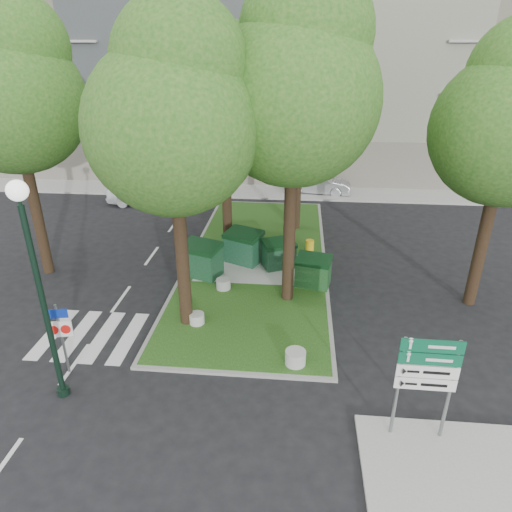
# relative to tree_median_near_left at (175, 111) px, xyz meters

# --- Properties ---
(ground) EXTENTS (120.00, 120.00, 0.00)m
(ground) POSITION_rel_tree_median_near_left_xyz_m (1.41, -2.56, -7.32)
(ground) COLOR black
(ground) RESTS_ON ground
(median_island) EXTENTS (6.00, 16.00, 0.12)m
(median_island) POSITION_rel_tree_median_near_left_xyz_m (1.91, 5.44, -7.26)
(median_island) COLOR #1A4413
(median_island) RESTS_ON ground
(median_kerb) EXTENTS (6.30, 16.30, 0.10)m
(median_kerb) POSITION_rel_tree_median_near_left_xyz_m (1.91, 5.44, -7.27)
(median_kerb) COLOR gray
(median_kerb) RESTS_ON ground
(sidewalk_corner) EXTENTS (5.00, 4.00, 0.12)m
(sidewalk_corner) POSITION_rel_tree_median_near_left_xyz_m (7.91, -6.06, -7.26)
(sidewalk_corner) COLOR #999993
(sidewalk_corner) RESTS_ON ground
(building_sidewalk) EXTENTS (42.00, 3.00, 0.12)m
(building_sidewalk) POSITION_rel_tree_median_near_left_xyz_m (1.41, 15.94, -7.26)
(building_sidewalk) COLOR #999993
(building_sidewalk) RESTS_ON ground
(zebra_crossing) EXTENTS (5.00, 3.00, 0.01)m
(zebra_crossing) POSITION_rel_tree_median_near_left_xyz_m (-2.34, -1.06, -7.31)
(zebra_crossing) COLOR silver
(zebra_crossing) RESTS_ON ground
(apartment_building) EXTENTS (41.00, 12.00, 16.00)m
(apartment_building) POSITION_rel_tree_median_near_left_xyz_m (1.41, 23.44, 0.68)
(apartment_building) COLOR #BEB38F
(apartment_building) RESTS_ON ground
(tree_median_near_left) EXTENTS (5.20, 5.20, 10.53)m
(tree_median_near_left) POSITION_rel_tree_median_near_left_xyz_m (0.00, 0.00, 0.00)
(tree_median_near_left) COLOR black
(tree_median_near_left) RESTS_ON ground
(tree_median_near_right) EXTENTS (5.60, 5.60, 11.46)m
(tree_median_near_right) POSITION_rel_tree_median_near_left_xyz_m (3.50, 2.00, 0.67)
(tree_median_near_right) COLOR black
(tree_median_near_right) RESTS_ON ground
(tree_median_mid) EXTENTS (4.80, 4.80, 9.99)m
(tree_median_mid) POSITION_rel_tree_median_near_left_xyz_m (0.50, 6.50, -0.34)
(tree_median_mid) COLOR black
(tree_median_mid) RESTS_ON ground
(tree_median_far) EXTENTS (5.80, 5.80, 11.93)m
(tree_median_far) POSITION_rel_tree_median_near_left_xyz_m (3.70, 9.50, 1.00)
(tree_median_far) COLOR black
(tree_median_far) RESTS_ON ground
(tree_street_left) EXTENTS (5.40, 5.40, 11.00)m
(tree_street_left) POSITION_rel_tree_median_near_left_xyz_m (-7.00, 3.50, 0.33)
(tree_street_left) COLOR black
(tree_street_left) RESTS_ON ground
(dumpster_a) EXTENTS (1.88, 1.60, 1.49)m
(dumpster_a) POSITION_rel_tree_median_near_left_xyz_m (-0.26, 3.55, -6.48)
(dumpster_a) COLOR #0E351C
(dumpster_a) RESTS_ON median_island
(dumpster_b) EXTENTS (1.92, 1.68, 1.49)m
(dumpster_b) POSITION_rel_tree_median_near_left_xyz_m (1.34, 5.03, -6.48)
(dumpster_b) COLOR #113D25
(dumpster_b) RESTS_ON median_island
(dumpster_c) EXTENTS (1.64, 1.44, 1.28)m
(dumpster_c) POSITION_rel_tree_median_near_left_xyz_m (2.94, 4.64, -6.59)
(dumpster_c) COLOR #0F321C
(dumpster_c) RESTS_ON median_island
(dumpster_d) EXTENTS (1.57, 1.25, 1.29)m
(dumpster_d) POSITION_rel_tree_median_near_left_xyz_m (4.41, 3.10, -6.58)
(dumpster_d) COLOR #123D17
(dumpster_d) RESTS_ON median_island
(bollard_left) EXTENTS (0.53, 0.53, 0.38)m
(bollard_left) POSITION_rel_tree_median_near_left_xyz_m (0.29, -0.13, -7.01)
(bollard_left) COLOR #AAABA6
(bollard_left) RESTS_ON median_island
(bollard_right) EXTENTS (0.64, 0.64, 0.46)m
(bollard_right) POSITION_rel_tree_median_near_left_xyz_m (3.79, -2.06, -6.97)
(bollard_right) COLOR #AAABA6
(bollard_right) RESTS_ON median_island
(bollard_mid) EXTENTS (0.58, 0.58, 0.41)m
(bollard_mid) POSITION_rel_tree_median_near_left_xyz_m (0.82, 2.44, -6.99)
(bollard_mid) COLOR gray
(bollard_mid) RESTS_ON median_island
(litter_bin) EXTENTS (0.39, 0.39, 0.68)m
(litter_bin) POSITION_rel_tree_median_near_left_xyz_m (4.31, 6.13, -6.86)
(litter_bin) COLOR gold
(litter_bin) RESTS_ON median_island
(street_lamp) EXTENTS (0.50, 0.50, 6.28)m
(street_lamp) POSITION_rel_tree_median_near_left_xyz_m (-2.78, -3.91, -3.37)
(street_lamp) COLOR black
(street_lamp) RESTS_ON ground
(traffic_sign_pole) EXTENTS (0.71, 0.18, 2.38)m
(traffic_sign_pole) POSITION_rel_tree_median_near_left_xyz_m (-3.08, -2.95, -5.79)
(traffic_sign_pole) COLOR slate
(traffic_sign_pole) RESTS_ON ground
(directional_sign) EXTENTS (1.44, 0.10, 2.89)m
(directional_sign) POSITION_rel_tree_median_near_left_xyz_m (6.86, -4.56, -5.28)
(directional_sign) COLOR slate
(directional_sign) RESTS_ON sidewalk_corner
(car_white) EXTENTS (4.72, 2.22, 1.56)m
(car_white) POSITION_rel_tree_median_near_left_xyz_m (-5.74, 12.94, -6.54)
(car_white) COLOR white
(car_white) RESTS_ON ground
(car_silver) EXTENTS (4.41, 1.96, 1.41)m
(car_silver) POSITION_rel_tree_median_near_left_xyz_m (4.96, 16.07, -6.61)
(car_silver) COLOR #9DA0A4
(car_silver) RESTS_ON ground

